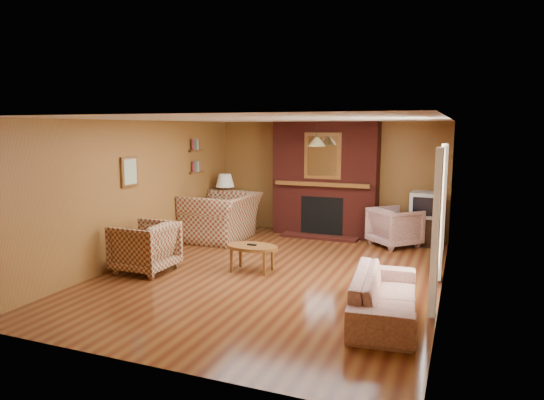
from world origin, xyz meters
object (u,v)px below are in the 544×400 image
at_px(floral_sofa, 385,295).
at_px(side_table, 226,218).
at_px(floral_armchair, 395,227).
at_px(coffee_table, 252,249).
at_px(crt_tv, 425,205).
at_px(table_lamp, 225,187).
at_px(fireplace, 325,180).
at_px(plaid_loveseat, 221,217).
at_px(tv_stand, 424,231).
at_px(plaid_armchair, 145,247).

relative_size(floral_sofa, side_table, 3.01).
height_order(floral_armchair, coffee_table, floral_armchair).
distance_m(coffee_table, crt_tv, 3.74).
relative_size(side_table, table_lamp, 0.94).
distance_m(fireplace, table_lamp, 2.18).
distance_m(floral_sofa, floral_armchair, 3.71).
bearing_deg(floral_armchair, side_table, 44.75).
relative_size(fireplace, side_table, 3.86).
bearing_deg(floral_sofa, floral_armchair, 0.02).
bearing_deg(coffee_table, side_table, 125.01).
bearing_deg(crt_tv, plaid_loveseat, -165.46).
xyz_separation_m(floral_sofa, floral_armchair, (-0.37, 3.69, 0.10)).
bearing_deg(crt_tv, floral_sofa, -92.16).
distance_m(fireplace, floral_armchair, 1.79).
xyz_separation_m(table_lamp, tv_stand, (4.15, 0.35, -0.71)).
height_order(fireplace, floral_armchair, fireplace).
bearing_deg(table_lamp, floral_armchair, 1.00).
distance_m(coffee_table, table_lamp, 3.10).
xyz_separation_m(fireplace, plaid_armchair, (-1.95, -3.64, -0.78)).
height_order(floral_armchair, side_table, floral_armchair).
bearing_deg(fireplace, floral_sofa, -65.46).
bearing_deg(fireplace, plaid_loveseat, -146.98).
bearing_deg(tv_stand, coffee_table, -129.04).
distance_m(fireplace, crt_tv, 2.09).
relative_size(plaid_armchair, table_lamp, 1.33).
height_order(side_table, table_lamp, table_lamp).
bearing_deg(plaid_armchair, coffee_table, 111.96).
xyz_separation_m(fireplace, coffee_table, (-0.36, -3.02, -0.81)).
xyz_separation_m(plaid_loveseat, floral_sofa, (3.75, -2.96, -0.20)).
bearing_deg(plaid_armchair, fireplace, 152.66).
relative_size(side_table, tv_stand, 1.12).
relative_size(plaid_armchair, tv_stand, 1.57).
relative_size(plaid_loveseat, plaid_armchair, 1.66).
bearing_deg(side_table, fireplace, 14.29).
height_order(tv_stand, crt_tv, crt_tv).
bearing_deg(coffee_table, crt_tv, 49.68).
height_order(plaid_loveseat, floral_armchair, plaid_loveseat).
relative_size(fireplace, floral_armchair, 2.90).
height_order(coffee_table, table_lamp, table_lamp).
bearing_deg(plaid_loveseat, table_lamp, -159.00).
bearing_deg(plaid_armchair, table_lamp, -176.41).
height_order(plaid_loveseat, floral_sofa, plaid_loveseat).
bearing_deg(side_table, coffee_table, -54.99).
bearing_deg(plaid_loveseat, fireplace, 123.48).
bearing_deg(table_lamp, floral_sofa, -42.20).
bearing_deg(table_lamp, plaid_loveseat, -69.47).
bearing_deg(tv_stand, floral_sofa, -90.93).
xyz_separation_m(plaid_loveseat, coffee_table, (1.49, -1.82, -0.10)).
bearing_deg(table_lamp, plaid_armchair, -87.24).
distance_m(table_lamp, tv_stand, 4.23).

